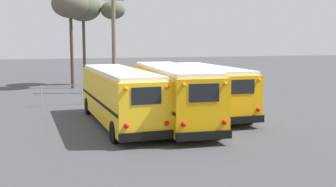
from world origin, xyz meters
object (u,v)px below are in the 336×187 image
at_px(school_bus_2, 207,88).
at_px(bare_tree_1, 70,5).
at_px(bare_tree_2, 113,13).
at_px(utility_pole, 114,39).
at_px(school_bus_1, 173,93).
at_px(bare_tree_0, 83,9).
at_px(school_bus_0, 119,95).

xyz_separation_m(school_bus_2, bare_tree_1, (-6.81, 16.67, 6.09)).
bearing_deg(bare_tree_2, utility_pole, -99.14).
bearing_deg(school_bus_1, bare_tree_1, 101.99).
bearing_deg(bare_tree_0, bare_tree_1, -116.57).
distance_m(bare_tree_0, bare_tree_1, 3.19).
height_order(school_bus_0, utility_pole, utility_pole).
bearing_deg(utility_pole, school_bus_1, -86.67).
bearing_deg(bare_tree_2, bare_tree_0, 159.32).
bearing_deg(school_bus_0, school_bus_2, 14.92).
bearing_deg(school_bus_0, bare_tree_2, 81.21).
relative_size(utility_pole, bare_tree_0, 0.99).
height_order(utility_pole, bare_tree_1, bare_tree_1).
bearing_deg(bare_tree_0, bare_tree_2, -20.68).
distance_m(school_bus_0, school_bus_2, 5.87).
bearing_deg(school_bus_2, utility_pole, 107.08).
height_order(school_bus_0, school_bus_1, school_bus_1).
relative_size(school_bus_2, bare_tree_0, 1.05).
bearing_deg(bare_tree_1, utility_pole, -56.63).
relative_size(school_bus_2, utility_pole, 1.06).
bearing_deg(utility_pole, bare_tree_1, 123.37).
bearing_deg(school_bus_2, school_bus_0, -165.08).
distance_m(school_bus_0, bare_tree_1, 19.21).
height_order(school_bus_2, bare_tree_1, bare_tree_1).
bearing_deg(bare_tree_2, school_bus_0, -98.79).
distance_m(utility_pole, bare_tree_2, 7.17).
bearing_deg(bare_tree_0, school_bus_1, -83.27).
xyz_separation_m(school_bus_1, bare_tree_0, (-2.55, 21.55, 5.92)).
bearing_deg(bare_tree_0, utility_pole, -77.22).
xyz_separation_m(school_bus_0, school_bus_1, (2.84, -0.52, 0.06)).
height_order(school_bus_0, bare_tree_2, bare_tree_2).
xyz_separation_m(school_bus_1, bare_tree_1, (-3.97, 18.70, 6.02)).
bearing_deg(bare_tree_0, school_bus_2, -74.58).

